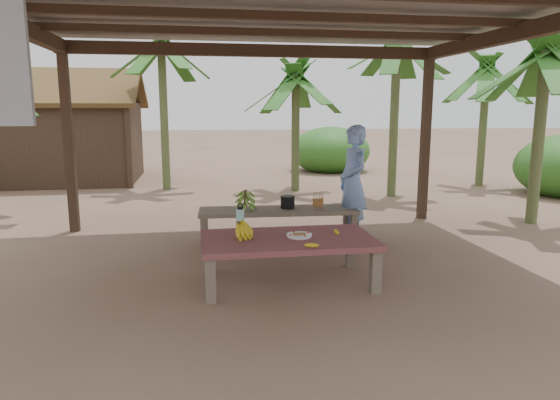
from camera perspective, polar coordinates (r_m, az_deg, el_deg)
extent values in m
plane|color=brown|center=(5.86, 0.19, -7.81)|extent=(80.00, 80.00, 0.00)
cube|color=black|center=(8.02, -23.01, 6.13)|extent=(0.13, 0.13, 2.70)
cube|color=black|center=(8.65, 16.28, 6.78)|extent=(0.13, 0.13, 2.70)
cube|color=black|center=(7.89, -2.70, 16.69)|extent=(5.80, 0.14, 0.18)
cube|color=black|center=(5.87, -29.40, 17.66)|extent=(0.14, 4.80, 0.18)
cube|color=black|center=(6.69, 25.75, 16.88)|extent=(0.14, 4.80, 0.18)
cube|color=slate|center=(5.67, 0.21, 21.48)|extent=(6.60, 5.60, 0.06)
cube|color=brown|center=(4.85, -7.94, -9.09)|extent=(0.10, 0.10, 0.44)
cube|color=brown|center=(5.14, 10.86, -8.05)|extent=(0.10, 0.10, 0.44)
cube|color=brown|center=(5.65, -8.13, -6.27)|extent=(0.10, 0.10, 0.44)
cube|color=brown|center=(5.90, 8.09, -5.55)|extent=(0.10, 0.10, 0.44)
cube|color=maroon|center=(5.25, 0.90, -4.61)|extent=(1.81, 1.01, 0.06)
cube|color=brown|center=(6.77, -8.72, -3.67)|extent=(0.08, 0.08, 0.40)
cube|color=brown|center=(6.98, 8.45, -3.23)|extent=(0.08, 0.08, 0.40)
cube|color=brown|center=(7.21, -8.57, -2.79)|extent=(0.08, 0.08, 0.40)
cube|color=brown|center=(7.41, 7.56, -2.41)|extent=(0.08, 0.08, 0.40)
cube|color=brown|center=(6.97, -0.20, -1.24)|extent=(2.23, 0.72, 0.05)
cylinder|color=white|center=(5.25, 2.21, -4.20)|extent=(0.25, 0.25, 0.01)
cylinder|color=white|center=(5.25, 2.22, -4.03)|extent=(0.27, 0.27, 0.02)
cube|color=brown|center=(5.25, 2.22, -3.96)|extent=(0.14, 0.10, 0.02)
ellipsoid|color=yellow|center=(4.87, 3.66, -5.18)|extent=(0.17, 0.08, 0.04)
ellipsoid|color=yellow|center=(5.41, 6.48, -3.66)|extent=(0.05, 0.14, 0.04)
cylinder|color=#3DBFBD|center=(5.50, -4.55, -2.31)|extent=(0.09, 0.09, 0.25)
cylinder|color=black|center=(5.47, -4.57, -0.89)|extent=(0.06, 0.06, 0.03)
torus|color=black|center=(5.46, -4.58, -0.59)|extent=(0.05, 0.01, 0.05)
cylinder|color=black|center=(7.01, 0.88, -0.27)|extent=(0.20, 0.20, 0.17)
imported|color=#6D8BCF|center=(7.12, 8.34, 2.00)|extent=(0.46, 0.63, 1.61)
cube|color=black|center=(13.98, -24.32, 6.04)|extent=(4.00, 3.00, 2.00)
cube|color=brown|center=(13.14, -25.71, 11.62)|extent=(4.40, 1.73, 1.00)
cube|color=brown|center=(14.79, -23.87, 11.50)|extent=(4.40, 1.73, 1.00)
cylinder|color=#596638|center=(10.74, 12.91, 8.95)|extent=(0.18, 0.18, 3.23)
cylinder|color=#596638|center=(11.22, 1.78, 7.58)|extent=(0.18, 0.18, 2.57)
cylinder|color=#596638|center=(11.71, -13.12, 9.28)|extent=(0.18, 0.18, 3.33)
cylinder|color=#596638|center=(8.94, 27.44, 6.23)|extent=(0.18, 0.18, 2.73)
cylinder|color=#596638|center=(12.88, 22.16, 7.67)|extent=(0.18, 0.18, 2.79)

